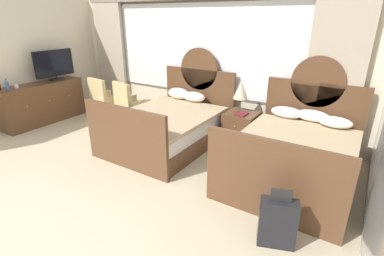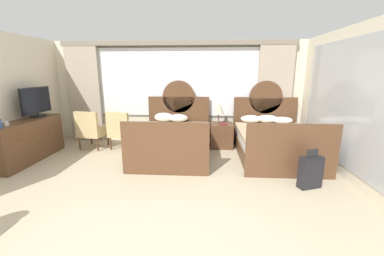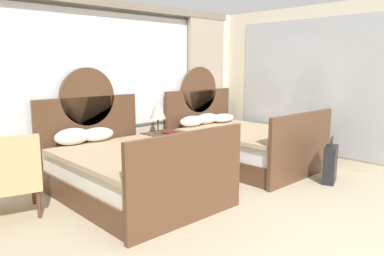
{
  "view_description": "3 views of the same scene",
  "coord_description": "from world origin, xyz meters",
  "px_view_note": "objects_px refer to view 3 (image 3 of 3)",
  "views": [
    {
      "loc": [
        3.06,
        -0.77,
        2.26
      ],
      "look_at": [
        1.01,
        2.46,
        0.75
      ],
      "focal_mm": 26.62,
      "sensor_mm": 36.0,
      "label": 1
    },
    {
      "loc": [
        0.81,
        -2.15,
        1.9
      ],
      "look_at": [
        0.49,
        2.81,
        0.74
      ],
      "focal_mm": 22.6,
      "sensor_mm": 36.0,
      "label": 2
    },
    {
      "loc": [
        -2.56,
        -0.77,
        1.71
      ],
      "look_at": [
        0.62,
        2.63,
        0.92
      ],
      "focal_mm": 34.75,
      "sensor_mm": 36.0,
      "label": 3
    }
  ],
  "objects_px": {
    "bed_near_window": "(129,170)",
    "book_on_nightstand": "(170,133)",
    "suitcase_on_floor": "(330,164)",
    "armchair_by_window_left": "(12,175)",
    "table_lamp_on_nightstand": "(158,109)",
    "bed_near_mirror": "(241,144)",
    "nightstand_between_beds": "(164,151)"
  },
  "relations": [
    {
      "from": "bed_near_mirror",
      "to": "nightstand_between_beds",
      "type": "height_order",
      "value": "bed_near_mirror"
    },
    {
      "from": "bed_near_mirror",
      "to": "table_lamp_on_nightstand",
      "type": "xyz_separation_m",
      "value": [
        -1.22,
        0.74,
        0.66
      ]
    },
    {
      "from": "bed_near_mirror",
      "to": "armchair_by_window_left",
      "type": "xyz_separation_m",
      "value": [
        -3.62,
        0.32,
        0.13
      ]
    },
    {
      "from": "nightstand_between_beds",
      "to": "bed_near_window",
      "type": "bearing_deg",
      "value": -149.06
    },
    {
      "from": "table_lamp_on_nightstand",
      "to": "book_on_nightstand",
      "type": "distance_m",
      "value": 0.44
    },
    {
      "from": "armchair_by_window_left",
      "to": "table_lamp_on_nightstand",
      "type": "bearing_deg",
      "value": 10.0
    },
    {
      "from": "table_lamp_on_nightstand",
      "to": "suitcase_on_floor",
      "type": "distance_m",
      "value": 2.77
    },
    {
      "from": "nightstand_between_beds",
      "to": "book_on_nightstand",
      "type": "relative_size",
      "value": 2.36
    },
    {
      "from": "table_lamp_on_nightstand",
      "to": "book_on_nightstand",
      "type": "bearing_deg",
      "value": -56.96
    },
    {
      "from": "bed_near_mirror",
      "to": "bed_near_window",
      "type": "bearing_deg",
      "value": -179.86
    },
    {
      "from": "nightstand_between_beds",
      "to": "table_lamp_on_nightstand",
      "type": "relative_size",
      "value": 1.05
    },
    {
      "from": "bed_near_mirror",
      "to": "armchair_by_window_left",
      "type": "height_order",
      "value": "bed_near_mirror"
    },
    {
      "from": "armchair_by_window_left",
      "to": "nightstand_between_beds",
      "type": "bearing_deg",
      "value": 8.28
    },
    {
      "from": "bed_near_mirror",
      "to": "book_on_nightstand",
      "type": "relative_size",
      "value": 8.68
    },
    {
      "from": "nightstand_between_beds",
      "to": "armchair_by_window_left",
      "type": "xyz_separation_m",
      "value": [
        -2.48,
        -0.36,
        0.19
      ]
    },
    {
      "from": "book_on_nightstand",
      "to": "suitcase_on_floor",
      "type": "height_order",
      "value": "suitcase_on_floor"
    },
    {
      "from": "bed_near_window",
      "to": "nightstand_between_beds",
      "type": "height_order",
      "value": "bed_near_window"
    },
    {
      "from": "nightstand_between_beds",
      "to": "bed_near_mirror",
      "type": "bearing_deg",
      "value": -30.84
    },
    {
      "from": "nightstand_between_beds",
      "to": "table_lamp_on_nightstand",
      "type": "height_order",
      "value": "table_lamp_on_nightstand"
    },
    {
      "from": "bed_near_mirror",
      "to": "book_on_nightstand",
      "type": "height_order",
      "value": "bed_near_mirror"
    },
    {
      "from": "suitcase_on_floor",
      "to": "book_on_nightstand",
      "type": "bearing_deg",
      "value": 122.3
    },
    {
      "from": "bed_near_mirror",
      "to": "table_lamp_on_nightstand",
      "type": "distance_m",
      "value": 1.57
    },
    {
      "from": "bed_near_mirror",
      "to": "suitcase_on_floor",
      "type": "height_order",
      "value": "bed_near_mirror"
    },
    {
      "from": "bed_near_window",
      "to": "book_on_nightstand",
      "type": "height_order",
      "value": "bed_near_window"
    },
    {
      "from": "bed_near_window",
      "to": "book_on_nightstand",
      "type": "bearing_deg",
      "value": 25.94
    },
    {
      "from": "book_on_nightstand",
      "to": "armchair_by_window_left",
      "type": "height_order",
      "value": "armchair_by_window_left"
    },
    {
      "from": "nightstand_between_beds",
      "to": "suitcase_on_floor",
      "type": "height_order",
      "value": "suitcase_on_floor"
    },
    {
      "from": "bed_near_window",
      "to": "armchair_by_window_left",
      "type": "height_order",
      "value": "bed_near_window"
    },
    {
      "from": "book_on_nightstand",
      "to": "suitcase_on_floor",
      "type": "relative_size",
      "value": 0.38
    },
    {
      "from": "bed_near_mirror",
      "to": "armchair_by_window_left",
      "type": "bearing_deg",
      "value": 174.94
    },
    {
      "from": "bed_near_window",
      "to": "table_lamp_on_nightstand",
      "type": "relative_size",
      "value": 3.86
    },
    {
      "from": "bed_near_window",
      "to": "armchair_by_window_left",
      "type": "distance_m",
      "value": 1.38
    }
  ]
}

